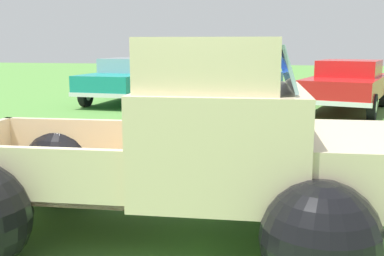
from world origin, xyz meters
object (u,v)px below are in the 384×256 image
(show_car_1, at_px, (243,81))
(show_car_0, at_px, (129,78))
(vintage_pickup_truck, at_px, (196,162))
(show_car_2, at_px, (348,83))

(show_car_1, bearing_deg, show_car_0, -91.21)
(show_car_1, bearing_deg, vintage_pickup_truck, 9.73)
(show_car_0, height_order, show_car_2, same)
(show_car_2, bearing_deg, show_car_1, -77.26)
(vintage_pickup_truck, relative_size, show_car_0, 1.03)
(show_car_2, bearing_deg, show_car_0, -79.96)
(vintage_pickup_truck, xyz_separation_m, show_car_0, (-4.39, 10.26, 0.03))
(show_car_0, bearing_deg, show_car_2, 87.93)
(vintage_pickup_truck, height_order, show_car_2, vintage_pickup_truck)
(vintage_pickup_truck, height_order, show_car_1, vintage_pickup_truck)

